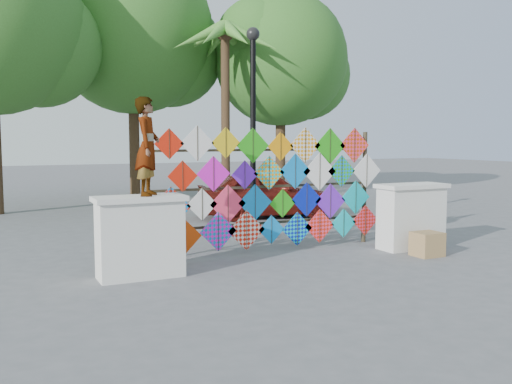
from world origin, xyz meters
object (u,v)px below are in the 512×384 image
at_px(sedan, 266,194).
at_px(lamppost, 253,113).
at_px(kite_rack, 274,188).
at_px(vendor_woman, 147,146).

height_order(sedan, lamppost, lamppost).
bearing_deg(sedan, lamppost, 161.03).
xyz_separation_m(kite_rack, sedan, (2.00, 4.32, -0.58)).
bearing_deg(vendor_woman, sedan, -13.77).
bearing_deg(sedan, vendor_woman, 150.32).
xyz_separation_m(kite_rack, lamppost, (0.16, 1.27, 1.47)).
distance_m(kite_rack, sedan, 4.80).
relative_size(kite_rack, vendor_woman, 3.26).
height_order(kite_rack, sedan, kite_rack).
height_order(vendor_woman, sedan, vendor_woman).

